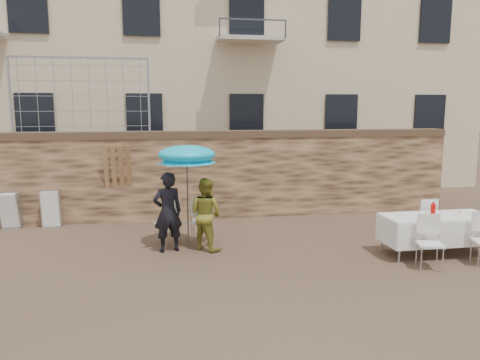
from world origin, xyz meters
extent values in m
plane|color=brown|center=(0.00, 0.00, 0.00)|extent=(80.00, 80.00, 0.00)
cube|color=brown|center=(0.00, 5.00, 1.10)|extent=(13.00, 0.50, 2.20)
imported|color=black|center=(-1.04, 2.21, 0.80)|extent=(0.66, 0.51, 1.59)
imported|color=#ADA934|center=(-0.29, 2.21, 0.73)|extent=(0.90, 0.89, 1.46)
cylinder|color=#3F3F44|center=(-0.64, 2.31, 0.88)|extent=(0.03, 0.03, 1.75)
cone|color=#09B5DF|center=(-0.64, 2.31, 1.86)|extent=(1.18, 1.18, 0.22)
cube|color=white|center=(4.09, 1.13, 0.75)|extent=(2.10, 0.85, 0.05)
cylinder|color=silver|center=(3.14, 0.78, 0.37)|extent=(0.04, 0.04, 0.74)
cylinder|color=silver|center=(3.14, 1.47, 0.37)|extent=(0.04, 0.04, 0.74)
cylinder|color=silver|center=(5.04, 1.47, 0.37)|extent=(0.04, 0.04, 0.74)
cylinder|color=red|center=(3.89, 0.98, 0.91)|extent=(0.09, 0.09, 0.26)
camera|label=1|loc=(-1.17, -6.89, 2.86)|focal=35.00mm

